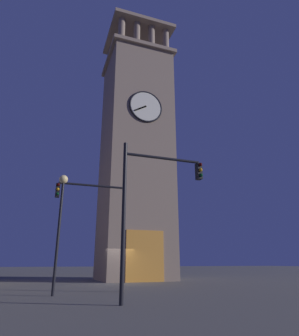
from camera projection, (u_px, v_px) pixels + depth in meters
The scene contains 5 objects.
ground_plane at pixel (119, 283), 21.59m from camera, with size 200.00×200.00×0.00m, color #56544F.
clocktower at pixel (136, 153), 29.19m from camera, with size 6.73×6.83×29.57m.
traffic_signal_near at pixel (150, 194), 11.96m from camera, with size 3.62×0.41×6.26m.
traffic_signal_mid at pixel (103, 213), 16.04m from camera, with size 3.89×0.41×6.31m.
street_lamp at pixel (61, 210), 14.49m from camera, with size 0.44×0.44×5.77m.
Camera 1 is at (5.59, 22.62, 1.45)m, focal length 31.06 mm.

